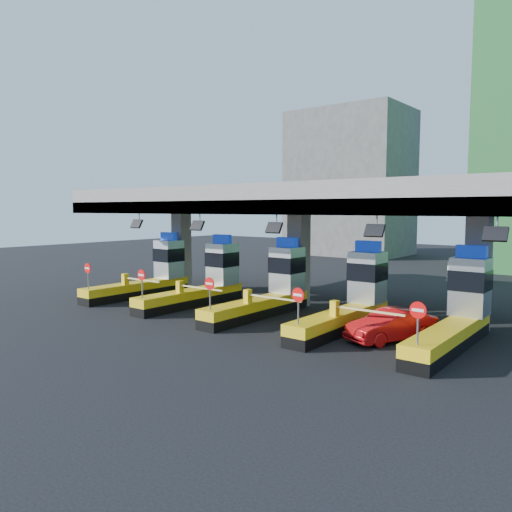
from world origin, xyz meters
The scene contains 9 objects.
ground centered at (0.00, 0.00, 0.00)m, with size 120.00×120.00×0.00m, color black.
toll_canopy centered at (0.00, 2.87, 6.13)m, with size 28.00×12.09×7.00m.
toll_lane_far_left centered at (-10.00, 0.28, 1.40)m, with size 4.43×8.00×4.16m.
toll_lane_left centered at (-5.00, 0.28, 1.40)m, with size 4.43×8.00×4.16m.
toll_lane_center centered at (0.00, 0.28, 1.40)m, with size 4.43×8.00×4.16m.
toll_lane_right centered at (5.00, 0.28, 1.40)m, with size 4.43×8.00×4.16m.
toll_lane_far_right centered at (10.00, 0.28, 1.40)m, with size 4.43×8.00×4.16m.
bg_building_concrete centered at (-14.00, 36.00, 9.00)m, with size 14.00×10.00×18.00m, color #4C4C49.
red_car centered at (7.54, -1.08, 0.69)m, with size 1.46×4.20×1.38m, color #BB0E11.
Camera 1 is at (16.16, -21.58, 5.76)m, focal length 35.00 mm.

